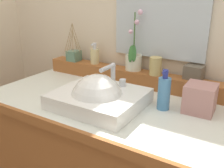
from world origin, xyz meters
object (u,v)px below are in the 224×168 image
object	(u,v)px
soap_dispenser	(95,56)
tumbler_cup	(156,66)
sink_basin	(98,100)
potted_plant	(134,58)
reed_diffuser	(74,55)
lotion_bottle	(164,93)
tissue_box	(200,98)
soap_bar	(92,80)
trinket_box	(194,72)

from	to	relation	value
soap_dispenser	tumbler_cup	world-z (taller)	soap_dispenser
sink_basin	potted_plant	bearing A→B (deg)	90.75
potted_plant	soap_dispenser	xyz separation A→B (m)	(-0.27, -0.01, -0.02)
potted_plant	reed_diffuser	bearing A→B (deg)	-177.67
lotion_bottle	tissue_box	world-z (taller)	lotion_bottle
soap_bar	soap_dispenser	bearing A→B (deg)	122.54
soap_bar	lotion_bottle	bearing A→B (deg)	3.66
sink_basin	lotion_bottle	world-z (taller)	lotion_bottle
potted_plant	sink_basin	bearing A→B (deg)	-89.25
soap_bar	lotion_bottle	xyz separation A→B (m)	(0.38, 0.02, -0.00)
sink_basin	potted_plant	xyz separation A→B (m)	(-0.00, 0.37, 0.12)
potted_plant	tissue_box	size ratio (longest dim) A/B	2.61
tumbler_cup	tissue_box	size ratio (longest dim) A/B	0.76
soap_dispenser	tumbler_cup	bearing A→B (deg)	-2.61
reed_diffuser	trinket_box	xyz separation A→B (m)	(0.77, 0.03, -0.00)
soap_bar	tumbler_cup	bearing A→B (deg)	43.78
reed_diffuser	lotion_bottle	xyz separation A→B (m)	(0.71, -0.22, -0.04)
tumbler_cup	trinket_box	bearing A→B (deg)	10.41
lotion_bottle	trinket_box	bearing A→B (deg)	75.44
soap_dispenser	tumbler_cup	xyz separation A→B (m)	(0.42, -0.02, -0.00)
soap_bar	reed_diffuser	bearing A→B (deg)	142.80
soap_bar	tumbler_cup	world-z (taller)	tumbler_cup
tumbler_cup	soap_dispenser	bearing A→B (deg)	177.39
sink_basin	soap_bar	bearing A→B (deg)	135.63
trinket_box	potted_plant	bearing A→B (deg)	-172.84
tumbler_cup	trinket_box	xyz separation A→B (m)	(0.20, 0.04, -0.01)
soap_dispenser	tissue_box	world-z (taller)	soap_dispenser
potted_plant	reed_diffuser	world-z (taller)	potted_plant
sink_basin	soap_bar	xyz separation A→B (m)	(-0.11, 0.11, 0.05)
tissue_box	tumbler_cup	bearing A→B (deg)	150.71
reed_diffuser	lotion_bottle	distance (m)	0.74
soap_dispenser	reed_diffuser	bearing A→B (deg)	-175.57
potted_plant	soap_dispenser	bearing A→B (deg)	-178.92
tumbler_cup	reed_diffuser	world-z (taller)	reed_diffuser
sink_basin	soap_bar	size ratio (longest dim) A/B	5.76
soap_bar	tissue_box	xyz separation A→B (m)	(0.53, 0.08, -0.02)
soap_dispenser	trinket_box	bearing A→B (deg)	1.62
tumbler_cup	tissue_box	xyz separation A→B (m)	(0.28, -0.16, -0.07)
soap_dispenser	tissue_box	size ratio (longest dim) A/B	1.01
tumbler_cup	lotion_bottle	distance (m)	0.26
potted_plant	tumbler_cup	size ratio (longest dim) A/B	3.44
potted_plant	tissue_box	bearing A→B (deg)	-23.09
lotion_bottle	tissue_box	bearing A→B (deg)	21.60
soap_bar	lotion_bottle	size ratio (longest dim) A/B	0.37
soap_dispenser	lotion_bottle	xyz separation A→B (m)	(0.55, -0.23, -0.06)
lotion_bottle	reed_diffuser	bearing A→B (deg)	162.57
tissue_box	reed_diffuser	bearing A→B (deg)	169.17
tumbler_cup	sink_basin	bearing A→B (deg)	-111.89
reed_diffuser	tissue_box	distance (m)	0.87
trinket_box	tissue_box	world-z (taller)	trinket_box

